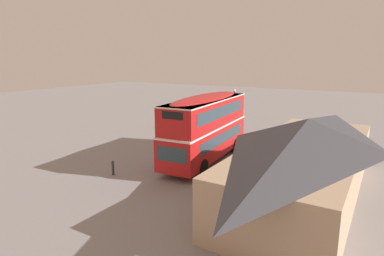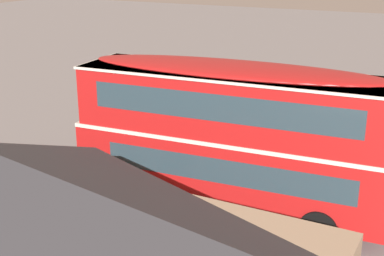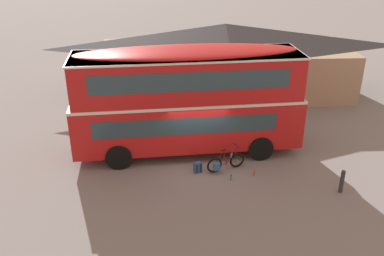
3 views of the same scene
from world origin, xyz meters
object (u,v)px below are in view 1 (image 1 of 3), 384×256
water_bottle_green_metal (164,159)px  kerb_bollard (113,167)px  touring_bicycle (174,157)px  water_bottle_red_squeeze (159,163)px  double_decker_bus (206,125)px  street_lamp (234,106)px  backpack_on_ground (182,154)px

water_bottle_green_metal → kerb_bollard: bearing=-15.1°
touring_bicycle → kerb_bollard: bearing=-24.4°
water_bottle_red_squeeze → kerb_bollard: (3.09, -1.38, 0.39)m
double_decker_bus → street_lamp: 9.87m
double_decker_bus → water_bottle_green_metal: double_decker_bus is taller
water_bottle_green_metal → touring_bicycle: bearing=99.9°
double_decker_bus → street_lamp: bearing=-168.7°
touring_bicycle → street_lamp: street_lamp is taller
water_bottle_red_squeeze → water_bottle_green_metal: size_ratio=0.91×
double_decker_bus → touring_bicycle: size_ratio=5.97×
water_bottle_green_metal → street_lamp: 11.58m
water_bottle_red_squeeze → water_bottle_green_metal: 1.04m
double_decker_bus → water_bottle_red_squeeze: 4.32m
double_decker_bus → water_bottle_red_squeeze: bearing=-42.6°
water_bottle_green_metal → double_decker_bus: bearing=120.9°
backpack_on_ground → double_decker_bus: bearing=99.0°
touring_bicycle → water_bottle_red_squeeze: bearing=-25.3°
double_decker_bus → water_bottle_red_squeeze: (2.58, -2.37, -2.53)m
touring_bicycle → backpack_on_ground: (-1.14, -0.07, -0.11)m
backpack_on_ground → water_bottle_red_squeeze: 2.33m
backpack_on_ground → water_bottle_red_squeeze: size_ratio=2.15×
street_lamp → kerb_bollard: size_ratio=4.50×
double_decker_bus → street_lamp: size_ratio=2.29×
touring_bicycle → water_bottle_red_squeeze: (1.14, -0.54, -0.26)m
double_decker_bus → kerb_bollard: double_decker_bus is taller
backpack_on_ground → water_bottle_green_metal: 1.49m
touring_bicycle → kerb_bollard: (4.23, -1.92, 0.13)m
touring_bicycle → backpack_on_ground: touring_bicycle is taller
touring_bicycle → backpack_on_ground: size_ratio=3.28×
touring_bicycle → water_bottle_red_squeeze: size_ratio=7.05×
double_decker_bus → touring_bicycle: 3.25m
double_decker_bus → water_bottle_green_metal: bearing=-59.1°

